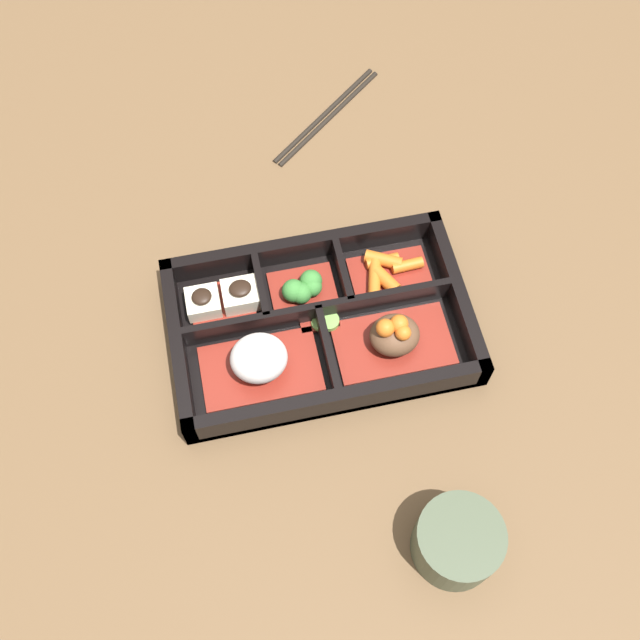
{
  "coord_description": "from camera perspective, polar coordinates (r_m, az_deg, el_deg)",
  "views": [
    {
      "loc": [
        0.08,
        0.38,
        0.77
      ],
      "look_at": [
        0.0,
        0.0,
        0.03
      ],
      "focal_mm": 42.0,
      "sensor_mm": 36.0,
      "label": 1
    }
  ],
  "objects": [
    {
      "name": "bowl_tofu",
      "position": [
        0.86,
        -7.32,
        1.58
      ],
      "size": [
        0.08,
        0.06,
        0.04
      ],
      "color": "maroon",
      "rests_on": "bento_base"
    },
    {
      "name": "bowl_stew",
      "position": [
        0.83,
        5.67,
        -1.27
      ],
      "size": [
        0.13,
        0.08,
        0.05
      ],
      "color": "maroon",
      "rests_on": "bento_base"
    },
    {
      "name": "bento_rim",
      "position": [
        0.84,
        -0.08,
        0.04
      ],
      "size": [
        0.33,
        0.21,
        0.04
      ],
      "color": "black",
      "rests_on": "ground_plane"
    },
    {
      "name": "bowl_greens",
      "position": [
        0.86,
        -1.22,
        2.46
      ],
      "size": [
        0.08,
        0.06,
        0.03
      ],
      "color": "maroon",
      "rests_on": "bento_base"
    },
    {
      "name": "ground_plane",
      "position": [
        0.86,
        -0.0,
        -0.77
      ],
      "size": [
        3.0,
        3.0,
        0.0
      ],
      "primitive_type": "plane",
      "color": "brown"
    },
    {
      "name": "bowl_pickles",
      "position": [
        0.85,
        0.19,
        0.16
      ],
      "size": [
        0.04,
        0.04,
        0.01
      ],
      "color": "maroon",
      "rests_on": "bento_base"
    },
    {
      "name": "bowl_rice",
      "position": [
        0.81,
        -4.65,
        -3.11
      ],
      "size": [
        0.13,
        0.08,
        0.06
      ],
      "color": "maroon",
      "rests_on": "bento_base"
    },
    {
      "name": "tea_cup",
      "position": [
        0.76,
        10.43,
        -16.25
      ],
      "size": [
        0.08,
        0.08,
        0.06
      ],
      "color": "#424C38",
      "rests_on": "ground_plane"
    },
    {
      "name": "chopsticks",
      "position": [
        1.04,
        0.52,
        15.37
      ],
      "size": [
        0.17,
        0.14,
        0.01
      ],
      "color": "black",
      "rests_on": "ground_plane"
    },
    {
      "name": "bowl_carrots",
      "position": [
        0.88,
        5.14,
        3.73
      ],
      "size": [
        0.09,
        0.06,
        0.02
      ],
      "color": "maroon",
      "rests_on": "bento_base"
    },
    {
      "name": "bento_base",
      "position": [
        0.85,
        -0.0,
        -0.62
      ],
      "size": [
        0.33,
        0.21,
        0.01
      ],
      "color": "black",
      "rests_on": "ground_plane"
    }
  ]
}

